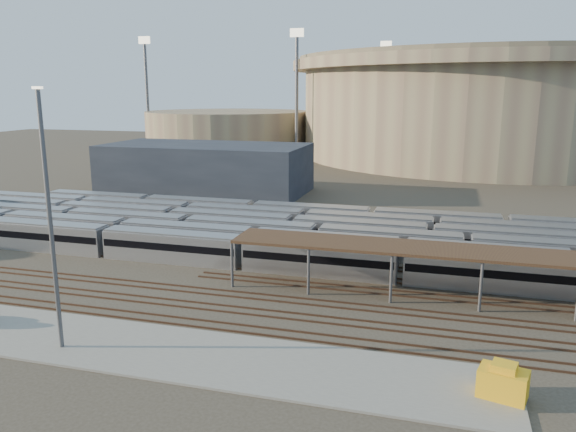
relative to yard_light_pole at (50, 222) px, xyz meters
The scene contains 13 objects.
ground 25.65m from the yard_light_pole, 46.15° to the left, with size 420.00×420.00×0.00m, color #383026.
apron 15.55m from the yard_light_pole, ahead, with size 50.00×9.00×0.20m, color gray.
subway_trains 39.11m from the yard_light_pole, 67.92° to the left, with size 130.95×23.90×3.60m.
inspection_shed 43.78m from the yard_light_pole, 28.58° to the left, with size 60.30×6.00×5.30m.
empty_tracks 22.65m from the yard_light_pole, 36.14° to the left, with size 170.00×9.62×0.18m.
stadium 162.15m from the yard_light_pole, 75.31° to the left, with size 124.00×124.00×32.50m.
secondary_arena 153.23m from the yard_light_pole, 106.65° to the left, with size 56.00×56.00×14.00m, color gray.
service_building 74.43m from the yard_light_pole, 104.76° to the left, with size 42.00×20.00×10.00m, color #1E232D.
floodlight_0 127.89m from the yard_light_pole, 96.26° to the left, with size 4.00×1.00×38.40m.
floodlight_1 153.45m from the yard_light_pole, 116.74° to the left, with size 4.00×1.00×38.40m.
floodlight_3 177.13m from the yard_light_pole, 88.02° to the left, with size 4.00×1.00×38.40m.
yard_light_pole is the anchor object (origin of this frame).
yellow_equipment 35.96m from the yard_light_pole, ahead, with size 3.24×2.02×2.02m, color gold.
Camera 1 is at (13.87, -53.11, 21.06)m, focal length 35.00 mm.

